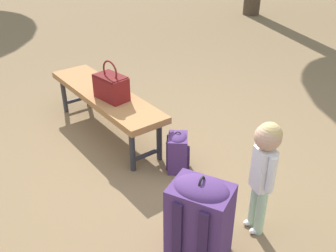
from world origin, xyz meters
TOP-DOWN VIEW (x-y plane):
  - ground_plane at (0.00, 0.00)m, footprint 40.00×40.00m
  - park_bench at (-0.86, 0.01)m, footprint 1.62×0.48m
  - handbag at (-0.68, 0.01)m, footprint 0.35×0.24m
  - child_standing at (0.93, 0.28)m, footprint 0.22×0.17m
  - backpack_large at (0.88, -0.20)m, footprint 0.45×0.42m
  - backpack_small at (0.04, 0.24)m, footprint 0.27×0.26m

SIDE VIEW (x-z plane):
  - ground_plane at x=0.00m, z-range 0.00..0.00m
  - backpack_small at x=0.04m, z-range 0.00..0.37m
  - backpack_large at x=0.88m, z-range 0.00..0.62m
  - park_bench at x=-0.86m, z-range 0.17..0.62m
  - child_standing at x=0.93m, z-range 0.14..0.98m
  - handbag at x=-0.68m, z-range 0.39..0.76m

